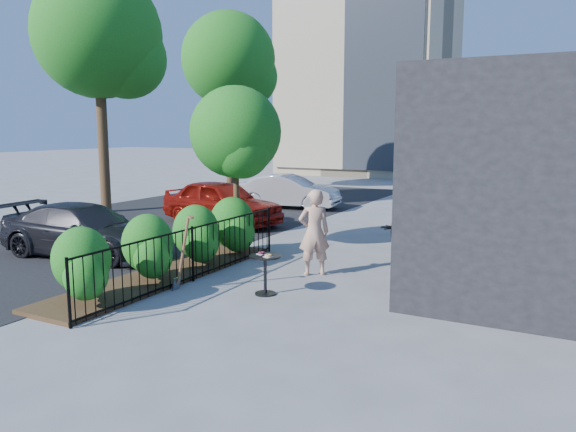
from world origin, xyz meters
The scene contains 14 objects.
ground centered at (0.00, 0.00, 0.00)m, with size 120.00×120.00×0.00m, color gray.
fence centered at (-1.50, 0.00, 0.56)m, with size 0.05×6.05×1.10m.
planting_bed centered at (-2.20, 0.00, 0.04)m, with size 1.30×6.00×0.08m, color #382616.
shrubs centered at (-2.10, 0.10, 0.70)m, with size 1.10×5.60×1.24m.
patio_tree centered at (-2.24, 2.76, 2.76)m, with size 2.20×2.20×3.94m.
street centered at (-7.00, 3.00, 0.00)m, with size 9.00×30.00×0.01m, color black.
street_tree_near centered at (-9.94, 5.96, 5.92)m, with size 4.40×4.40×8.28m.
street_tree_far centered at (-9.94, 13.96, 5.92)m, with size 4.40×4.40×8.28m.
cafe_table centered at (0.20, -0.10, 0.50)m, with size 0.57×0.57×0.77m.
woman centered at (0.39, 1.56, 0.89)m, with size 0.65×0.42×1.77m, color tan.
shovel centered at (-1.26, -0.63, 0.64)m, with size 0.49×0.19×1.46m.
car_red centered at (-4.79, 5.75, 0.70)m, with size 1.66×4.12×1.40m, color maroon.
car_silver centered at (-4.66, 9.98, 0.63)m, with size 1.33×3.82×1.26m, color #B3B3B8.
car_darkgrey centered at (-5.11, 0.59, 0.61)m, with size 1.72×4.23×1.23m, color black.
Camera 1 is at (5.19, -8.60, 2.98)m, focal length 35.00 mm.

